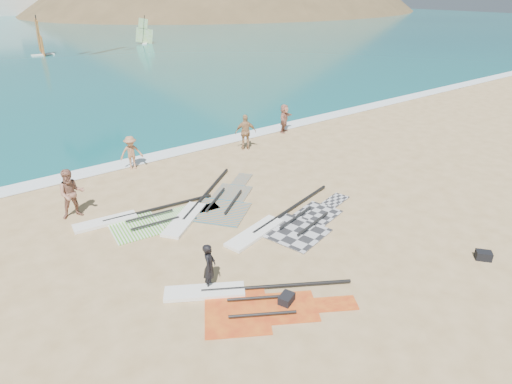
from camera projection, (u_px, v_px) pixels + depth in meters
ground at (334, 258)px, 14.36m from camera, size 300.00×300.00×0.00m
surf_line at (169, 154)px, 23.22m from camera, size 300.00×1.20×0.04m
headland_main at (236, 11)px, 153.88m from camera, size 143.00×143.00×45.00m
headland_minor at (291, 7)px, 179.97m from camera, size 70.00×70.00×28.00m
rig_grey at (287, 224)px, 16.31m from camera, size 6.47×3.41×0.20m
rig_green at (138, 220)px, 16.58m from camera, size 5.62×2.50×0.20m
rig_orange at (209, 206)px, 17.60m from camera, size 6.04×4.86×0.21m
rig_red at (244, 300)px, 12.36m from camera, size 5.03×4.11×0.20m
gear_bag_near at (286, 299)px, 12.24m from camera, size 0.57×0.50×0.30m
gear_bag_far at (484, 255)px, 14.24m from camera, size 0.58×0.60×0.30m
person_wetsuit at (210, 267)px, 12.64m from camera, size 0.64×0.65×1.51m
beachgoer_left at (72, 194)px, 16.51m from camera, size 1.09×0.91×2.00m
beachgoer_mid at (131, 153)px, 21.01m from camera, size 1.21×0.87×1.69m
beachgoer_back at (246, 132)px, 23.48m from camera, size 1.25×0.96×1.97m
beachgoer_right at (284, 118)px, 26.31m from camera, size 1.66×1.31×1.76m
windsurfer_centre at (41, 44)px, 55.12m from camera, size 2.77×3.37×5.03m
windsurfer_right at (144, 36)px, 66.32m from camera, size 2.52×2.35×4.22m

